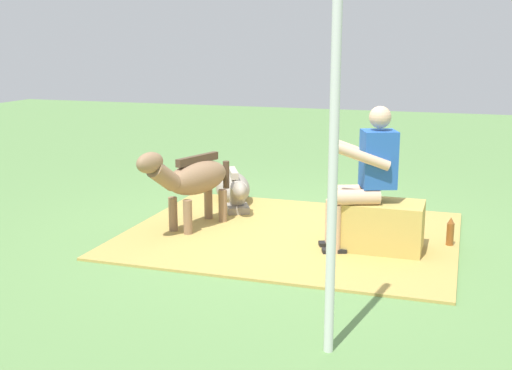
{
  "coord_description": "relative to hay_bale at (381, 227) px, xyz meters",
  "views": [
    {
      "loc": [
        -1.79,
        6.08,
        1.94
      ],
      "look_at": [
        0.12,
        0.24,
        0.55
      ],
      "focal_mm": 45.48,
      "sensor_mm": 36.0,
      "label": 1
    }
  ],
  "objects": [
    {
      "name": "pony_lying",
      "position": [
        1.9,
        -1.23,
        -0.05
      ],
      "size": [
        0.84,
        1.32,
        0.42
      ],
      "color": "gray",
      "rests_on": "ground"
    },
    {
      "name": "tent_pole_left",
      "position": [
        0.05,
        2.1,
        1.05
      ],
      "size": [
        0.06,
        0.06,
        2.57
      ],
      "primitive_type": "cylinder",
      "color": "silver",
      "rests_on": "ground"
    },
    {
      "name": "pony_standing",
      "position": [
        1.94,
        -0.09,
        0.3
      ],
      "size": [
        0.61,
        1.31,
        0.9
      ],
      "color": "#8C6B4C",
      "rests_on": "ground"
    },
    {
      "name": "hay_bale",
      "position": [
        0.0,
        0.0,
        0.0
      ],
      "size": [
        0.76,
        0.46,
        0.47
      ],
      "primitive_type": "cube",
      "color": "tan",
      "rests_on": "ground"
    },
    {
      "name": "soda_bottle",
      "position": [
        -0.61,
        -0.32,
        -0.09
      ],
      "size": [
        0.07,
        0.07,
        0.3
      ],
      "color": "brown",
      "rests_on": "ground"
    },
    {
      "name": "person_seated",
      "position": [
        0.16,
        0.04,
        0.51
      ],
      "size": [
        0.72,
        0.56,
        1.35
      ],
      "color": "#D8AD8C",
      "rests_on": "ground"
    },
    {
      "name": "ground_plane",
      "position": [
        1.1,
        -0.24,
        -0.24
      ],
      "size": [
        24.0,
        24.0,
        0.0
      ],
      "primitive_type": "plane",
      "color": "#608C4C"
    },
    {
      "name": "hay_patch",
      "position": [
        0.92,
        -0.22,
        -0.22
      ],
      "size": [
        3.25,
        2.65,
        0.02
      ],
      "primitive_type": "cube",
      "color": "tan",
      "rests_on": "ground"
    }
  ]
}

